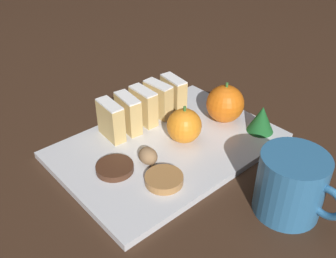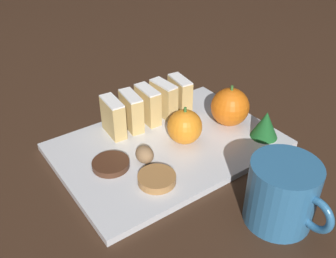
# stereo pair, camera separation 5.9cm
# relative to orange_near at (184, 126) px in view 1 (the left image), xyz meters

# --- Properties ---
(ground_plane) EXTENTS (6.00, 6.00, 0.00)m
(ground_plane) POSITION_rel_orange_near_xyz_m (-0.01, -0.03, -0.04)
(ground_plane) COLOR #382316
(serving_platter) EXTENTS (0.27, 0.39, 0.01)m
(serving_platter) POSITION_rel_orange_near_xyz_m (-0.01, -0.03, -0.04)
(serving_platter) COLOR silver
(serving_platter) RESTS_ON ground_plane
(stollen_slice_front) EXTENTS (0.06, 0.03, 0.07)m
(stollen_slice_front) POSITION_rel_orange_near_xyz_m (-0.10, -0.09, 0.00)
(stollen_slice_front) COLOR tan
(stollen_slice_front) RESTS_ON serving_platter
(stollen_slice_second) EXTENTS (0.06, 0.03, 0.07)m
(stollen_slice_second) POSITION_rel_orange_near_xyz_m (-0.10, -0.05, 0.00)
(stollen_slice_second) COLOR tan
(stollen_slice_second) RESTS_ON serving_platter
(stollen_slice_third) EXTENTS (0.06, 0.03, 0.07)m
(stollen_slice_third) POSITION_rel_orange_near_xyz_m (-0.10, -0.01, 0.00)
(stollen_slice_third) COLOR tan
(stollen_slice_third) RESTS_ON serving_platter
(stollen_slice_fourth) EXTENTS (0.06, 0.03, 0.07)m
(stollen_slice_fourth) POSITION_rel_orange_near_xyz_m (-0.10, 0.02, 0.00)
(stollen_slice_fourth) COLOR tan
(stollen_slice_fourth) RESTS_ON serving_platter
(stollen_slice_fifth) EXTENTS (0.06, 0.03, 0.07)m
(stollen_slice_fifth) POSITION_rel_orange_near_xyz_m (-0.10, 0.06, 0.00)
(stollen_slice_fifth) COLOR tan
(stollen_slice_fifth) RESTS_ON serving_platter
(orange_near) EXTENTS (0.06, 0.06, 0.07)m
(orange_near) POSITION_rel_orange_near_xyz_m (0.00, 0.00, 0.00)
(orange_near) COLOR orange
(orange_near) RESTS_ON serving_platter
(orange_far) EXTENTS (0.07, 0.07, 0.08)m
(orange_far) POSITION_rel_orange_near_xyz_m (0.00, 0.11, 0.01)
(orange_far) COLOR orange
(orange_far) RESTS_ON serving_platter
(walnut) EXTENTS (0.04, 0.03, 0.03)m
(walnut) POSITION_rel_orange_near_xyz_m (0.01, -0.09, -0.02)
(walnut) COLOR #8E6B47
(walnut) RESTS_ON serving_platter
(chocolate_cookie) EXTENTS (0.06, 0.06, 0.01)m
(chocolate_cookie) POSITION_rel_orange_near_xyz_m (-0.01, -0.14, -0.03)
(chocolate_cookie) COLOR #472819
(chocolate_cookie) RESTS_ON serving_platter
(gingerbread_cookie) EXTENTS (0.06, 0.06, 0.01)m
(gingerbread_cookie) POSITION_rel_orange_near_xyz_m (0.06, -0.10, -0.02)
(gingerbread_cookie) COLOR #A3703D
(gingerbread_cookie) RESTS_ON serving_platter
(evergreen_sprig) EXTENTS (0.05, 0.05, 0.05)m
(evergreen_sprig) POSITION_rel_orange_near_xyz_m (0.07, 0.13, -0.01)
(evergreen_sprig) COLOR #195623
(evergreen_sprig) RESTS_ON serving_platter
(coffee_mug) EXTENTS (0.13, 0.10, 0.10)m
(coffee_mug) POSITION_rel_orange_near_xyz_m (0.22, 0.00, 0.01)
(coffee_mug) COLOR #2D6693
(coffee_mug) RESTS_ON ground_plane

